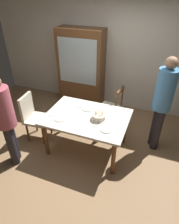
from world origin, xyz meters
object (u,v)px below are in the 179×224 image
plate_near_guest (107,129)px  chair_spindle_back (111,109)px  plate_far_side (88,109)px  chair_upholstered (33,115)px  plate_near_celebrant (60,118)px  dining_table (87,120)px  person_celebrant (5,118)px  person_guest (163,101)px  china_cabinet (81,69)px  birthday_cake (99,117)px

plate_near_guest → chair_spindle_back: bearing=101.8°
plate_far_side → chair_upholstered: size_ratio=0.23×
plate_near_celebrant → plate_far_side: size_ratio=1.00×
plate_far_side → chair_spindle_back: 0.73m
dining_table → person_celebrant: size_ratio=0.89×
plate_near_guest → chair_upholstered: chair_upholstered is taller
plate_near_guest → person_guest: person_guest is taller
person_celebrant → person_guest: 2.61m
chair_upholstered → person_guest: size_ratio=0.53×
chair_spindle_back → china_cabinet: 1.32m
chair_upholstered → plate_near_celebrant: bearing=-13.0°
birthday_cake → person_guest: person_guest is taller
dining_table → china_cabinet: size_ratio=0.76×
china_cabinet → plate_far_side: bearing=-62.2°
chair_upholstered → china_cabinet: 1.71m
person_guest → chair_spindle_back: bearing=162.5°
plate_far_side → plate_near_guest: (0.51, -0.47, 0.00)m
dining_table → person_guest: size_ratio=0.81×
chair_upholstered → person_guest: person_guest is taller
plate_far_side → person_guest: (1.26, 0.30, 0.27)m
person_guest → china_cabinet: bearing=152.3°
person_guest → plate_far_side: bearing=-166.8°
plate_near_guest → chair_upholstered: (-1.55, 0.17, -0.21)m
person_celebrant → dining_table: bearing=35.5°
dining_table → person_celebrant: (-1.07, -0.77, 0.28)m
plate_near_guest → china_cabinet: bearing=124.0°
birthday_cake → plate_near_celebrant: size_ratio=1.27×
birthday_cake → china_cabinet: 1.87m
chair_spindle_back → china_cabinet: size_ratio=0.50×
china_cabinet → chair_spindle_back: bearing=-36.3°
dining_table → plate_near_guest: 0.50m
plate_far_side → plate_near_guest: size_ratio=1.00×
chair_spindle_back → person_guest: 1.17m
chair_upholstered → person_celebrant: 0.80m
plate_far_side → plate_near_guest: same height
birthday_cake → plate_near_celebrant: birthday_cake is taller
dining_table → plate_near_celebrant: (-0.40, -0.23, 0.09)m
dining_table → plate_near_celebrant: plate_near_celebrant is taller
dining_table → birthday_cake: birthday_cake is taller
plate_near_guest → plate_far_side: bearing=137.4°
plate_near_guest → person_celebrant: (-1.51, -0.53, 0.18)m
birthday_cake → chair_upholstered: 1.37m
chair_spindle_back → person_celebrant: bearing=-128.8°
plate_near_guest → birthday_cake: bearing=133.2°
plate_near_celebrant → chair_spindle_back: 1.27m
birthday_cake → china_cabinet: (-1.00, 1.57, 0.17)m
plate_far_side → chair_spindle_back: (0.28, 0.60, -0.29)m
birthday_cake → chair_upholstered: size_ratio=0.29×
plate_near_celebrant → person_guest: size_ratio=0.12×
chair_spindle_back → person_celebrant: size_ratio=0.58×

